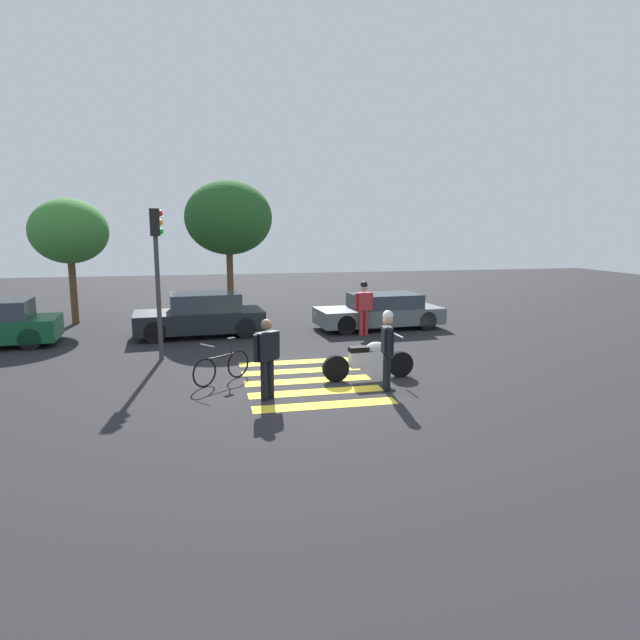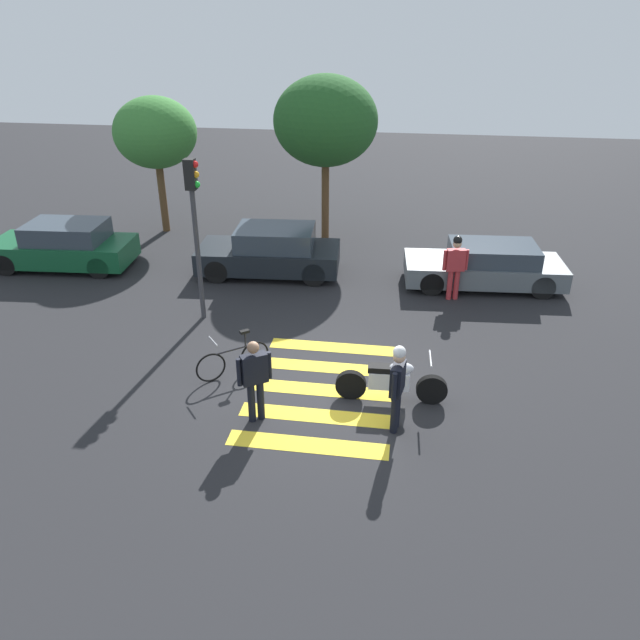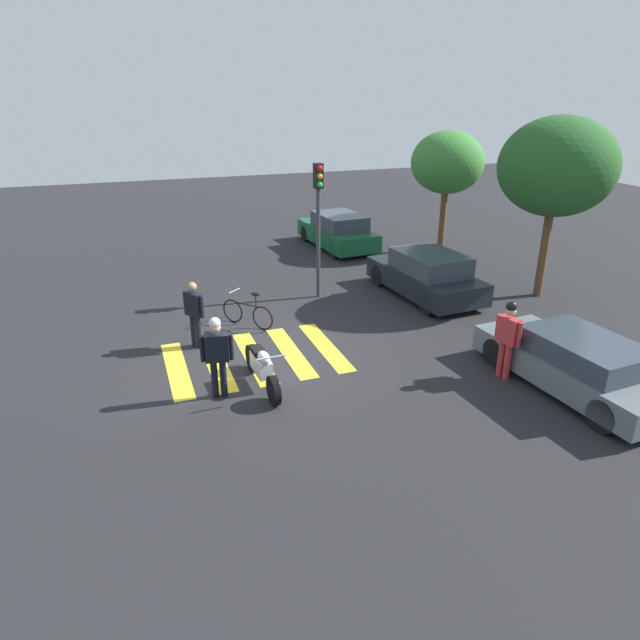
{
  "view_description": "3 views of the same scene",
  "coord_description": "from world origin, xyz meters",
  "px_view_note": "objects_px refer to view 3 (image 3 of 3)",
  "views": [
    {
      "loc": [
        -2.3,
        -11.93,
        3.49
      ],
      "look_at": [
        0.62,
        1.59,
        1.14
      ],
      "focal_mm": 30.53,
      "sensor_mm": 36.0,
      "label": 1
    },
    {
      "loc": [
        1.53,
        -10.43,
        6.95
      ],
      "look_at": [
        -0.18,
        0.92,
        1.14
      ],
      "focal_mm": 34.35,
      "sensor_mm": 36.0,
      "label": 2
    },
    {
      "loc": [
        11.7,
        -2.59,
        5.87
      ],
      "look_at": [
        0.02,
        1.65,
        0.74
      ],
      "focal_mm": 31.32,
      "sensor_mm": 36.0,
      "label": 3
    }
  ],
  "objects_px": {
    "leaning_bicycle": "(248,313)",
    "car_black_suv": "(426,275)",
    "officer_on_foot": "(194,311)",
    "car_grey_coupe": "(576,363)",
    "traffic_light_pole": "(318,209)",
    "car_green_compact": "(338,231)",
    "pedestrian_bystander": "(508,334)",
    "police_motorcycle": "(262,367)",
    "officer_by_motorcycle": "(217,352)"
  },
  "relations": [
    {
      "from": "car_green_compact",
      "to": "car_grey_coupe",
      "type": "xyz_separation_m",
      "value": [
        12.39,
        0.44,
        -0.06
      ]
    },
    {
      "from": "police_motorcycle",
      "to": "traffic_light_pole",
      "type": "relative_size",
      "value": 0.55
    },
    {
      "from": "traffic_light_pole",
      "to": "pedestrian_bystander",
      "type": "bearing_deg",
      "value": 18.26
    },
    {
      "from": "officer_on_foot",
      "to": "police_motorcycle",
      "type": "bearing_deg",
      "value": 22.37
    },
    {
      "from": "officer_by_motorcycle",
      "to": "car_green_compact",
      "type": "xyz_separation_m",
      "value": [
        -10.17,
        6.65,
        -0.36
      ]
    },
    {
      "from": "leaning_bicycle",
      "to": "car_grey_coupe",
      "type": "relative_size",
      "value": 0.29
    },
    {
      "from": "police_motorcycle",
      "to": "car_black_suv",
      "type": "distance_m",
      "value": 7.22
    },
    {
      "from": "leaning_bicycle",
      "to": "officer_by_motorcycle",
      "type": "xyz_separation_m",
      "value": [
        3.46,
        -1.4,
        0.65
      ]
    },
    {
      "from": "police_motorcycle",
      "to": "traffic_light_pole",
      "type": "xyz_separation_m",
      "value": [
        -4.84,
        3.02,
        2.24
      ]
    },
    {
      "from": "traffic_light_pole",
      "to": "officer_on_foot",
      "type": "bearing_deg",
      "value": -59.64
    },
    {
      "from": "pedestrian_bystander",
      "to": "car_black_suv",
      "type": "distance_m",
      "value": 5.33
    },
    {
      "from": "pedestrian_bystander",
      "to": "car_green_compact",
      "type": "xyz_separation_m",
      "value": [
        -11.46,
        0.63,
        -0.37
      ]
    },
    {
      "from": "officer_on_foot",
      "to": "traffic_light_pole",
      "type": "relative_size",
      "value": 0.42
    },
    {
      "from": "police_motorcycle",
      "to": "car_green_compact",
      "type": "relative_size",
      "value": 0.52
    },
    {
      "from": "leaning_bicycle",
      "to": "officer_by_motorcycle",
      "type": "bearing_deg",
      "value": -22.02
    },
    {
      "from": "leaning_bicycle",
      "to": "officer_by_motorcycle",
      "type": "height_order",
      "value": "officer_by_motorcycle"
    },
    {
      "from": "officer_by_motorcycle",
      "to": "car_black_suv",
      "type": "bearing_deg",
      "value": 119.06
    },
    {
      "from": "pedestrian_bystander",
      "to": "car_grey_coupe",
      "type": "height_order",
      "value": "pedestrian_bystander"
    },
    {
      "from": "police_motorcycle",
      "to": "officer_on_foot",
      "type": "xyz_separation_m",
      "value": [
        -2.47,
        -1.02,
        0.51
      ]
    },
    {
      "from": "police_motorcycle",
      "to": "officer_by_motorcycle",
      "type": "xyz_separation_m",
      "value": [
        0.13,
        -0.93,
        0.56
      ]
    },
    {
      "from": "leaning_bicycle",
      "to": "traffic_light_pole",
      "type": "distance_m",
      "value": 3.76
    },
    {
      "from": "leaning_bicycle",
      "to": "car_black_suv",
      "type": "distance_m",
      "value": 5.69
    },
    {
      "from": "officer_on_foot",
      "to": "car_green_compact",
      "type": "xyz_separation_m",
      "value": [
        -7.57,
        6.74,
        -0.3
      ]
    },
    {
      "from": "officer_by_motorcycle",
      "to": "pedestrian_bystander",
      "type": "bearing_deg",
      "value": 77.93
    },
    {
      "from": "leaning_bicycle",
      "to": "pedestrian_bystander",
      "type": "bearing_deg",
      "value": 44.18
    },
    {
      "from": "police_motorcycle",
      "to": "traffic_light_pole",
      "type": "bearing_deg",
      "value": 148.04
    },
    {
      "from": "officer_by_motorcycle",
      "to": "traffic_light_pole",
      "type": "distance_m",
      "value": 6.57
    },
    {
      "from": "traffic_light_pole",
      "to": "car_green_compact",
      "type": "bearing_deg",
      "value": 152.61
    },
    {
      "from": "leaning_bicycle",
      "to": "car_black_suv",
      "type": "height_order",
      "value": "car_black_suv"
    },
    {
      "from": "car_green_compact",
      "to": "car_black_suv",
      "type": "height_order",
      "value": "car_black_suv"
    },
    {
      "from": "police_motorcycle",
      "to": "car_grey_coupe",
      "type": "relative_size",
      "value": 0.5
    },
    {
      "from": "officer_on_foot",
      "to": "car_grey_coupe",
      "type": "relative_size",
      "value": 0.38
    },
    {
      "from": "officer_on_foot",
      "to": "car_black_suv",
      "type": "height_order",
      "value": "officer_on_foot"
    },
    {
      "from": "car_black_suv",
      "to": "leaning_bicycle",
      "type": "bearing_deg",
      "value": -85.34
    },
    {
      "from": "officer_on_foot",
      "to": "car_black_suv",
      "type": "distance_m",
      "value": 7.28
    },
    {
      "from": "car_green_compact",
      "to": "traffic_light_pole",
      "type": "height_order",
      "value": "traffic_light_pole"
    },
    {
      "from": "police_motorcycle",
      "to": "officer_on_foot",
      "type": "distance_m",
      "value": 2.72
    },
    {
      "from": "pedestrian_bystander",
      "to": "traffic_light_pole",
      "type": "height_order",
      "value": "traffic_light_pole"
    },
    {
      "from": "car_green_compact",
      "to": "car_black_suv",
      "type": "bearing_deg",
      "value": 3.78
    },
    {
      "from": "traffic_light_pole",
      "to": "officer_by_motorcycle",
      "type": "bearing_deg",
      "value": -38.52
    },
    {
      "from": "car_grey_coupe",
      "to": "car_black_suv",
      "type": "bearing_deg",
      "value": -179.75
    },
    {
      "from": "pedestrian_bystander",
      "to": "car_black_suv",
      "type": "height_order",
      "value": "pedestrian_bystander"
    },
    {
      "from": "pedestrian_bystander",
      "to": "car_grey_coupe",
      "type": "relative_size",
      "value": 0.4
    },
    {
      "from": "police_motorcycle",
      "to": "car_green_compact",
      "type": "bearing_deg",
      "value": 150.35
    },
    {
      "from": "police_motorcycle",
      "to": "car_grey_coupe",
      "type": "height_order",
      "value": "car_grey_coupe"
    },
    {
      "from": "pedestrian_bystander",
      "to": "car_grey_coupe",
      "type": "distance_m",
      "value": 1.49
    },
    {
      "from": "officer_on_foot",
      "to": "car_green_compact",
      "type": "relative_size",
      "value": 0.4
    },
    {
      "from": "car_green_compact",
      "to": "traffic_light_pole",
      "type": "relative_size",
      "value": 1.07
    },
    {
      "from": "pedestrian_bystander",
      "to": "car_grey_coupe",
      "type": "bearing_deg",
      "value": 49.16
    },
    {
      "from": "officer_by_motorcycle",
      "to": "car_black_suv",
      "type": "height_order",
      "value": "officer_by_motorcycle"
    }
  ]
}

